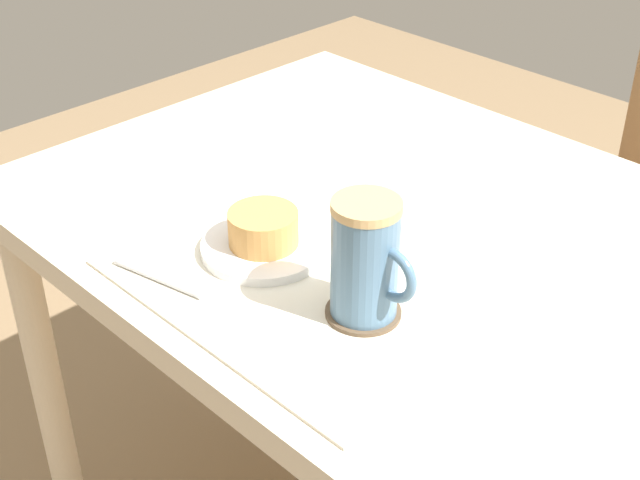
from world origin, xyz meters
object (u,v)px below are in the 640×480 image
at_px(dining_table, 424,294).
at_px(pastry_plate, 264,247).
at_px(coffee_mug, 366,259).
at_px(pastry, 263,228).

xyz_separation_m(dining_table, pastry_plate, (-0.11, -0.17, 0.10)).
height_order(pastry_plate, coffee_mug, coffee_mug).
height_order(dining_table, pastry, pastry).
height_order(dining_table, pastry_plate, pastry_plate).
height_order(pastry, coffee_mug, coffee_mug).
relative_size(pastry, coffee_mug, 0.62).
distance_m(dining_table, pastry_plate, 0.23).
relative_size(dining_table, pastry_plate, 7.23).
distance_m(pastry_plate, pastry, 0.03).
distance_m(pastry, coffee_mug, 0.18).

